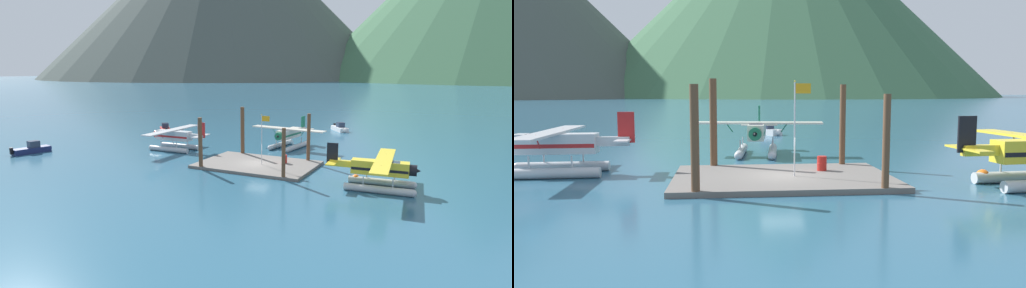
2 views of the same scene
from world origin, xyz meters
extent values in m
plane|color=#285670|center=(0.00, 0.00, 0.00)|extent=(1200.00, 1200.00, 0.00)
cube|color=#66605B|center=(0.00, 0.00, 0.15)|extent=(12.36, 8.36, 0.30)
cylinder|color=brown|center=(-4.71, -3.91, 2.72)|extent=(0.42, 0.42, 5.44)
cylinder|color=brown|center=(4.68, -3.98, 2.49)|extent=(0.37, 0.37, 4.97)
cylinder|color=brown|center=(-4.00, 4.08, 2.95)|extent=(0.47, 0.47, 5.91)
cylinder|color=brown|center=(4.44, 3.86, 2.77)|extent=(0.39, 0.39, 5.54)
cylinder|color=silver|center=(0.65, -0.30, 2.95)|extent=(0.08, 0.08, 5.30)
cube|color=orange|center=(1.10, -0.30, 5.25)|extent=(0.90, 0.03, 0.56)
sphere|color=gold|center=(0.65, -0.30, 5.65)|extent=(0.10, 0.10, 0.10)
cylinder|color=#AD1E19|center=(2.58, 1.41, 0.74)|extent=(0.58, 0.58, 0.88)
torus|color=#AD1E19|center=(2.58, 1.41, 0.74)|extent=(0.62, 0.62, 0.04)
sphere|color=orange|center=(11.02, -1.83, 0.39)|extent=(0.77, 0.77, 0.77)
cylinder|color=#B7BABF|center=(-13.43, 1.79, 0.32)|extent=(5.61, 0.79, 0.64)
cylinder|color=#B7BABF|center=(-13.50, 4.29, 0.32)|extent=(5.61, 0.79, 0.64)
sphere|color=#B7BABF|center=(-16.30, 4.22, 0.32)|extent=(0.64, 0.64, 0.64)
cylinder|color=#B7BABF|center=(-14.63, 1.76, 0.99)|extent=(0.10, 0.10, 0.70)
cylinder|color=#B7BABF|center=(-12.23, 1.82, 0.99)|extent=(0.10, 0.10, 0.70)
cylinder|color=#B7BABF|center=(-14.70, 4.26, 0.99)|extent=(0.10, 0.10, 0.70)
cylinder|color=#B7BABF|center=(-12.30, 4.32, 0.99)|extent=(0.10, 0.10, 0.70)
cube|color=silver|center=(-13.47, 3.04, 1.94)|extent=(4.83, 1.36, 1.20)
cube|color=#B21E1E|center=(-13.47, 3.04, 1.84)|extent=(4.74, 1.38, 0.24)
cube|color=#283347|center=(-14.55, 3.01, 2.27)|extent=(1.13, 1.08, 0.56)
cube|color=silver|center=(-13.77, 3.03, 2.61)|extent=(1.67, 10.43, 0.14)
cylinder|color=#B21E1E|center=(-13.71, 0.83, 2.27)|extent=(0.10, 0.62, 0.84)
cylinder|color=#B21E1E|center=(-13.82, 5.23, 2.27)|extent=(0.10, 0.62, 0.84)
cube|color=silver|center=(-10.22, 3.13, 2.04)|extent=(2.21, 0.50, 0.56)
cube|color=#B21E1E|center=(-9.32, 3.15, 2.89)|extent=(1.00, 0.15, 1.90)
cube|color=silver|center=(-9.42, 3.15, 2.14)|extent=(0.88, 3.22, 0.10)
cylinder|color=#B7BABF|center=(0.53, 10.85, 0.32)|extent=(1.29, 5.64, 0.64)
sphere|color=#B7BABF|center=(0.20, 8.07, 0.32)|extent=(0.64, 0.64, 0.64)
cylinder|color=#B7BABF|center=(-1.96, 11.15, 0.32)|extent=(1.29, 5.64, 0.64)
sphere|color=#B7BABF|center=(-2.29, 8.37, 0.32)|extent=(0.64, 0.64, 0.64)
cylinder|color=#B7BABF|center=(0.38, 9.66, 0.99)|extent=(0.10, 0.10, 0.70)
cylinder|color=#B7BABF|center=(0.67, 12.05, 0.99)|extent=(0.10, 0.10, 0.70)
cylinder|color=#B7BABF|center=(-2.10, 9.96, 0.99)|extent=(0.10, 0.10, 0.70)
cylinder|color=#B7BABF|center=(-1.82, 12.34, 0.99)|extent=(0.10, 0.10, 0.70)
cube|color=silver|center=(-0.72, 11.00, 1.94)|extent=(1.80, 4.91, 1.20)
cube|color=#196B47|center=(-0.72, 11.00, 1.84)|extent=(1.81, 4.82, 0.24)
cube|color=#283347|center=(-0.84, 9.93, 2.27)|extent=(1.18, 1.22, 0.56)
cube|color=silver|center=(-0.75, 10.70, 2.61)|extent=(10.49, 2.61, 0.14)
cylinder|color=#196B47|center=(1.43, 10.44, 2.27)|extent=(0.63, 0.15, 0.84)
cylinder|color=#196B47|center=(-2.94, 10.96, 2.27)|extent=(0.63, 0.15, 0.84)
cylinder|color=#196B47|center=(-1.03, 8.32, 1.94)|extent=(1.02, 0.71, 0.96)
cone|color=black|center=(-1.09, 7.87, 1.94)|extent=(0.40, 0.39, 0.36)
cube|color=silver|center=(-0.33, 14.23, 2.04)|extent=(0.70, 2.24, 0.56)
cube|color=#196B47|center=(-0.23, 15.12, 2.89)|extent=(0.24, 1.01, 1.90)
cube|color=silver|center=(-0.24, 15.02, 2.14)|extent=(3.27, 1.17, 0.10)
cylinder|color=#B7BABF|center=(13.21, -1.81, 0.32)|extent=(5.63, 1.06, 0.64)
cylinder|color=#B7BABF|center=(12.02, -1.90, 0.99)|extent=(0.10, 0.10, 0.70)
cylinder|color=black|center=(13.44, -0.84, 2.27)|extent=(0.13, 0.63, 0.84)
cube|color=yellow|center=(10.07, -3.30, 2.04)|extent=(2.23, 0.61, 0.56)
cube|color=black|center=(9.17, -3.37, 2.89)|extent=(1.01, 0.20, 1.90)
cube|color=yellow|center=(9.27, -3.36, 2.14)|extent=(1.04, 3.25, 0.10)
cube|color=silver|center=(1.49, 28.89, 0.35)|extent=(3.75, 4.24, 0.70)
sphere|color=silver|center=(2.78, 27.23, 0.35)|extent=(0.70, 0.70, 0.70)
cube|color=#283347|center=(1.68, 28.65, 1.10)|extent=(1.60, 1.62, 0.80)
cube|color=black|center=(0.10, 30.69, 0.60)|extent=(0.48, 0.47, 0.80)
camera|label=1|loc=(18.58, -37.99, 10.30)|focal=28.07mm
camera|label=2|loc=(-3.26, -26.58, 5.10)|focal=33.21mm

